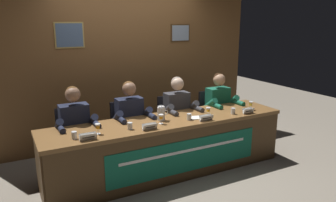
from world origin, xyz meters
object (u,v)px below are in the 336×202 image
Objects in this scene: chair_center_left at (127,134)px; water_cup_far_right at (233,111)px; panelist_center_right at (179,112)px; conference_table at (172,139)px; juice_glass_far_left at (98,127)px; nameplate_center_left at (150,127)px; panelist_center_left at (132,119)px; nameplate_far_right at (248,111)px; water_cup_far_left at (74,136)px; juice_glass_far_right at (251,104)px; nameplate_far_left at (88,137)px; water_cup_center_right at (189,117)px; chair_far_right at (213,119)px; chair_center_right at (173,126)px; panelist_far_right at (221,106)px; juice_glass_center_left at (161,117)px; document_stack_center_right at (198,118)px; nameplate_center_right at (206,118)px; water_pitcher_central at (161,113)px; chair_far_left at (74,142)px; panelist_far_left at (76,127)px; water_cup_center_left at (130,126)px; juice_glass_center_right at (208,110)px.

chair_center_left is 1.54m from water_cup_far_right.
conference_table is at bearing -128.81° from panelist_center_right.
nameplate_center_left is (0.59, -0.14, -0.05)m from juice_glass_far_left.
panelist_center_left is 1.63m from nameplate_far_right.
water_cup_far_left is 0.48× the size of nameplate_far_right.
water_cup_far_left is 0.69× the size of juice_glass_far_right.
water_cup_center_right is at bearing 5.00° from nameplate_far_left.
chair_center_right is at bearing 180.00° from chair_far_right.
water_cup_far_left is 1.71m from panelist_center_right.
chair_far_right is 0.34m from panelist_far_right.
juice_glass_far_left is (-0.98, -0.02, 0.32)m from conference_table.
juice_glass_center_left is 0.52× the size of document_stack_center_right.
chair_far_right is at bearing 30.54° from conference_table.
water_pitcher_central is (-0.51, 0.29, 0.05)m from nameplate_center_right.
chair_far_left is at bearing 102.22° from juice_glass_far_left.
chair_center_left is (0.75, 0.82, -0.35)m from nameplate_far_left.
conference_table is 1.31m from chair_far_left.
water_cup_far_left is at bearing 172.86° from nameplate_center_left.
panelist_center_left is at bearing 147.05° from document_stack_center_right.
panelist_center_right is 0.99m from nameplate_far_right.
panelist_center_left reaches higher than nameplate_center_right.
conference_table is at bearing -22.37° from panelist_far_left.
nameplate_center_right is (1.66, -0.12, 0.00)m from water_cup_far_left.
document_stack_center_right is (0.76, -0.69, 0.32)m from chair_center_left.
nameplate_center_right is at bearing -39.15° from panelist_center_left.
chair_center_right reaches higher than juice_glass_far_right.
panelist_center_left is 0.90m from document_stack_center_right.
panelist_center_right is (0.54, 0.48, -0.12)m from juice_glass_center_left.
juice_glass_center_left is 1.39m from panelist_far_right.
water_cup_far_right is at bearing -105.09° from chair_far_right.
panelist_far_right reaches higher than chair_far_left.
water_cup_center_left is 0.69× the size of juice_glass_center_right.
chair_center_right is at bearing 78.65° from water_cup_center_right.
water_cup_far_right reaches higher than nameplate_center_right.
panelist_center_right is 14.36× the size of water_cup_far_right.
water_pitcher_central is at bearing 43.31° from nameplate_center_left.
juice_glass_center_left is 0.74m from panelist_center_right.
nameplate_far_right is at bearing -22.92° from panelist_center_left.
water_pitcher_central is (1.15, 0.16, 0.06)m from water_cup_far_left.
water_cup_far_right is (2.05, -0.55, 0.08)m from panelist_far_left.
chair_center_left reaches higher than document_stack_center_right.
nameplate_center_left is at bearing -136.69° from water_pitcher_central.
panelist_far_right is at bearing 33.26° from document_stack_center_right.
water_cup_far_right is at bearing -30.09° from chair_center_left.
panelist_center_left reaches higher than water_cup_far_left.
juice_glass_far_left is at bearing 179.59° from juice_glass_far_right.
water_cup_far_right is (0.55, -0.55, 0.08)m from panelist_center_right.
water_cup_center_right is at bearing -105.62° from panelist_center_right.
water_cup_center_left is at bearing 148.40° from nameplate_center_left.
panelist_far_left is 14.36× the size of water_cup_far_right.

